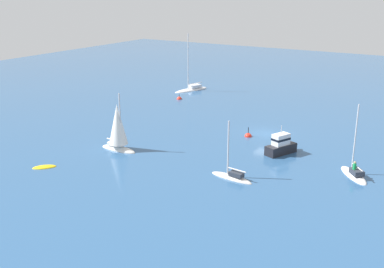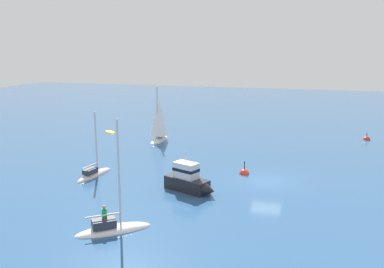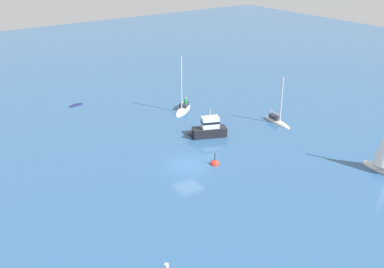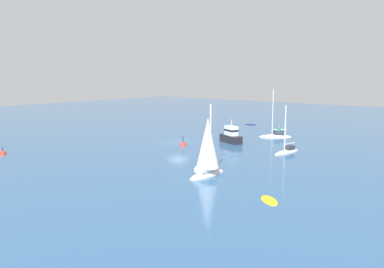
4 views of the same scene
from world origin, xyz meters
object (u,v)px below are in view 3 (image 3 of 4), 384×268
Objects in this scene: powerboat at (208,129)px; yacht at (277,121)px; mooring_buoy at (215,164)px; ketch at (183,109)px; rib at (76,105)px.

yacht is at bearing -166.24° from powerboat.
mooring_buoy is (12.74, 4.23, -0.16)m from yacht.
ketch is 8.73m from powerboat.
mooring_buoy is at bearing -63.97° from yacht.
rib is at bearing -131.28° from yacht.
ketch is 15.29m from mooring_buoy.
yacht is 2.60× the size of rib.
ketch is at bearing -83.67° from powerboat.
ketch is 14.15m from rib.
ketch is 1.58× the size of powerboat.
powerboat is (9.25, -1.50, 0.73)m from yacht.
yacht is 1.28× the size of powerboat.
yacht is at bearing 117.58° from rib.
mooring_buoy is at bearing 28.27° from ketch.
ketch is 3.21× the size of rib.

